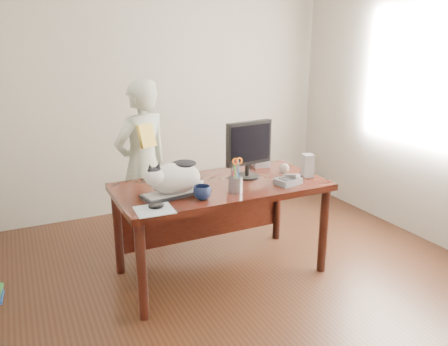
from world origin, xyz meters
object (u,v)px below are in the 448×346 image
at_px(cat, 174,177).
at_px(coffee_mug, 202,193).
at_px(baseball, 284,168).
at_px(monitor, 249,146).
at_px(book_stack, 180,172).
at_px(calculator, 260,162).
at_px(person, 143,166).
at_px(pen_cup, 235,182).
at_px(mouse, 156,205).
at_px(keyboard, 176,193).
at_px(phone, 288,180).
at_px(desk, 217,199).
at_px(speaker, 308,165).

height_order(cat, coffee_mug, cat).
bearing_deg(coffee_mug, baseball, 18.31).
height_order(monitor, baseball, monitor).
distance_m(cat, baseball, 1.02).
xyz_separation_m(cat, book_stack, (0.20, 0.43, -0.10)).
height_order(calculator, person, person).
height_order(pen_cup, mouse, pen_cup).
xyz_separation_m(keyboard, person, (-0.00, 0.85, -0.01)).
relative_size(cat, phone, 2.23).
height_order(desk, mouse, mouse).
xyz_separation_m(coffee_mug, speaker, (0.98, 0.13, 0.04)).
relative_size(pen_cup, person, 0.17).
bearing_deg(monitor, phone, -60.96).
relative_size(pen_cup, speaker, 1.41).
relative_size(desk, phone, 7.58).
bearing_deg(book_stack, mouse, -125.63).
bearing_deg(desk, phone, -33.60).
bearing_deg(baseball, speaker, -52.85).
bearing_deg(calculator, baseball, -64.05).
bearing_deg(pen_cup, calculator, 45.93).
bearing_deg(pen_cup, speaker, 7.18).
height_order(cat, calculator, cat).
height_order(desk, book_stack, book_stack).
bearing_deg(keyboard, person, 81.65).
bearing_deg(monitor, desk, 165.83).
height_order(keyboard, baseball, baseball).
height_order(monitor, calculator, monitor).
height_order(desk, keyboard, keyboard).
bearing_deg(desk, book_stack, 129.58).
xyz_separation_m(pen_cup, baseball, (0.58, 0.24, -0.03)).
xyz_separation_m(coffee_mug, calculator, (0.79, 0.57, -0.02)).
bearing_deg(monitor, speaker, -27.15).
distance_m(monitor, calculator, 0.45).
bearing_deg(cat, desk, 14.37).
xyz_separation_m(phone, book_stack, (-0.67, 0.56, 0.01)).
distance_m(cat, pen_cup, 0.45).
distance_m(pen_cup, baseball, 0.63).
bearing_deg(desk, keyboard, -156.92).
bearing_deg(desk, calculator, 24.67).
xyz_separation_m(mouse, phone, (1.06, 0.06, 0.00)).
height_order(monitor, phone, monitor).
height_order(book_stack, person, person).
relative_size(coffee_mug, person, 0.08).
xyz_separation_m(cat, calculator, (0.94, 0.42, -0.11)).
bearing_deg(phone, mouse, 170.99).
relative_size(monitor, speaker, 2.52).
relative_size(keyboard, book_stack, 2.27).
bearing_deg(speaker, coffee_mug, -155.94).
height_order(monitor, speaker, monitor).
bearing_deg(cat, baseball, -1.16).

